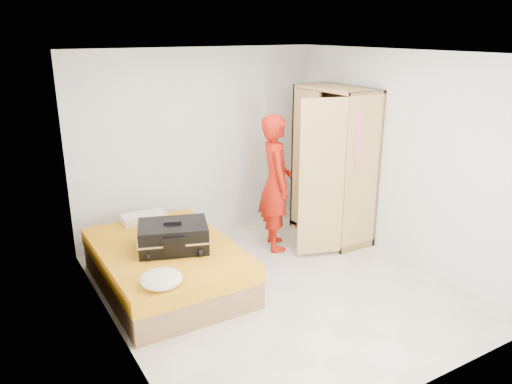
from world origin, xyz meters
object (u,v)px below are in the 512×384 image
suitcase (173,237)px  round_cushion (161,279)px  bed (167,266)px  wardrobe (332,169)px  person (276,183)px

suitcase → round_cushion: suitcase is taller
bed → wardrobe: size_ratio=0.96×
wardrobe → person: size_ratio=1.16×
wardrobe → suitcase: bearing=-173.0°
person → round_cushion: bearing=140.2°
person → round_cushion: (-2.03, -1.15, -0.33)m
person → suitcase: 1.68m
person → wardrobe: bearing=-77.0°
wardrobe → suitcase: (-2.45, -0.30, -0.35)m
person → round_cushion: 2.36m
wardrobe → person: bearing=172.3°
person → bed: bearing=120.5°
bed → round_cushion: bearing=-113.2°
wardrobe → round_cushion: wardrobe is taller
wardrobe → round_cushion: size_ratio=5.27×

